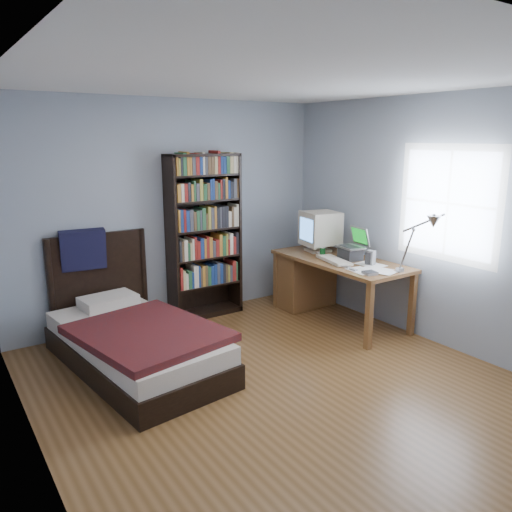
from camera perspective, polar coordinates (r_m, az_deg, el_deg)
name	(u,v)px	position (r m, az deg, el deg)	size (l,w,h in m)	color
room	(286,243)	(4.00, 3.48, 1.53)	(4.20, 4.24, 2.50)	brown
desk	(313,276)	(6.15, 6.56, -2.32)	(0.75, 1.65, 0.73)	brown
crt_monitor	(319,229)	(6.04, 7.25, 3.11)	(0.49, 0.45, 0.49)	beige
laptop	(352,250)	(5.73, 10.87, 0.64)	(0.32, 0.32, 0.36)	#2D2D30
desk_lamp	(428,227)	(4.87, 19.10, 3.10)	(0.25, 0.56, 0.67)	#99999E
keyboard	(334,260)	(5.60, 8.92, -0.48)	(0.19, 0.49, 0.03)	beige
speaker	(371,258)	(5.51, 12.98, -0.20)	(0.08, 0.08, 0.16)	gray
soda_can	(323,252)	(5.78, 7.62, 0.40)	(0.06, 0.06, 0.11)	#0A3807
mouse	(321,253)	(5.91, 7.44, 0.33)	(0.06, 0.11, 0.04)	silver
phone_silver	(346,267)	(5.36, 10.25, -1.24)	(0.05, 0.09, 0.02)	#AEADB2
phone_grey	(353,270)	(5.26, 11.07, -1.54)	(0.04, 0.08, 0.02)	gray
external_drive	(370,273)	(5.16, 12.89, -1.91)	(0.12, 0.12, 0.03)	gray
bookshelf	(204,236)	(5.82, -5.93, 2.23)	(0.85, 0.30, 1.90)	black
bed	(132,338)	(4.85, -13.99, -9.05)	(1.27, 2.12, 1.16)	black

